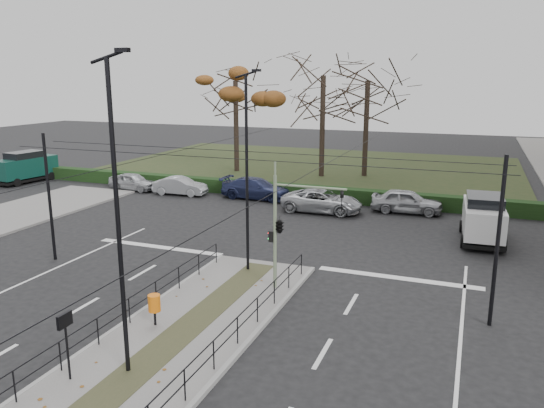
% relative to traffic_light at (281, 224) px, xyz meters
% --- Properties ---
extents(ground, '(140.00, 140.00, 0.00)m').
position_rel_traffic_light_xyz_m(ground, '(-1.77, -2.23, -2.82)').
color(ground, black).
rests_on(ground, ground).
extents(median_island, '(4.40, 15.00, 0.14)m').
position_rel_traffic_light_xyz_m(median_island, '(-1.77, -4.73, -2.75)').
color(median_island, slate).
rests_on(median_island, ground).
extents(park, '(38.00, 26.00, 0.10)m').
position_rel_traffic_light_xyz_m(park, '(-7.77, 29.77, -2.77)').
color(park, '#243219').
rests_on(park, ground).
extents(hedge, '(38.00, 1.00, 1.00)m').
position_rel_traffic_light_xyz_m(hedge, '(-7.77, 16.37, -2.32)').
color(hedge, black).
rests_on(hedge, ground).
extents(median_railing, '(4.14, 13.24, 0.92)m').
position_rel_traffic_light_xyz_m(median_railing, '(-1.77, -4.83, -1.84)').
color(median_railing, black).
rests_on(median_railing, median_island).
extents(catenary, '(20.00, 34.00, 6.00)m').
position_rel_traffic_light_xyz_m(catenary, '(-1.77, -0.61, 0.60)').
color(catenary, black).
rests_on(catenary, ground).
extents(traffic_light, '(3.13, 1.80, 4.60)m').
position_rel_traffic_light_xyz_m(traffic_light, '(0.00, 0.00, 0.00)').
color(traffic_light, gray).
rests_on(traffic_light, median_island).
extents(litter_bin, '(0.43, 0.43, 1.09)m').
position_rel_traffic_light_xyz_m(litter_bin, '(-2.92, -4.64, -1.90)').
color(litter_bin, black).
rests_on(litter_bin, median_island).
extents(info_panel, '(0.11, 0.52, 2.00)m').
position_rel_traffic_light_xyz_m(info_panel, '(-3.27, -8.40, -1.11)').
color(info_panel, black).
rests_on(info_panel, median_island).
extents(streetlamp_median_near, '(0.75, 0.15, 8.99)m').
position_rel_traffic_light_xyz_m(streetlamp_median_near, '(-1.99, -7.44, 1.89)').
color(streetlamp_median_near, black).
rests_on(streetlamp_median_near, median_island).
extents(streetlamp_median_far, '(0.72, 0.15, 8.62)m').
position_rel_traffic_light_xyz_m(streetlamp_median_far, '(-2.09, 1.48, 1.70)').
color(streetlamp_median_far, black).
rests_on(streetlamp_median_far, median_island).
extents(parked_car_first, '(4.02, 1.84, 1.33)m').
position_rel_traffic_light_xyz_m(parked_car_first, '(-17.48, 14.63, -2.15)').
color(parked_car_first, '#A3A5AA').
rests_on(parked_car_first, ground).
extents(parked_car_second, '(4.10, 1.70, 1.32)m').
position_rel_traffic_light_xyz_m(parked_car_second, '(-13.22, 14.46, -2.16)').
color(parked_car_second, '#A3A5AA').
rests_on(parked_car_second, ground).
extents(parked_car_third, '(5.16, 2.19, 1.49)m').
position_rel_traffic_light_xyz_m(parked_car_third, '(-7.48, 15.30, -2.08)').
color(parked_car_third, '#1F2549').
rests_on(parked_car_third, ground).
extents(parked_car_fourth, '(5.21, 2.48, 1.44)m').
position_rel_traffic_light_xyz_m(parked_car_fourth, '(-2.04, 13.23, -2.10)').
color(parked_car_fourth, '#A3A5AA').
rests_on(parked_car_fourth, ground).
extents(white_van, '(2.34, 4.78, 2.48)m').
position_rel_traffic_light_xyz_m(white_van, '(7.56, 10.17, -1.53)').
color(white_van, silver).
rests_on(white_van, ground).
extents(green_van, '(2.52, 5.29, 2.55)m').
position_rel_traffic_light_xyz_m(green_van, '(-27.57, 14.14, -1.50)').
color(green_van, '#0B342B').
rests_on(green_van, ground).
extents(rust_tree, '(7.39, 7.39, 10.61)m').
position_rel_traffic_light_xyz_m(rust_tree, '(-13.47, 24.97, 5.33)').
color(rust_tree, black).
rests_on(rust_tree, park).
extents(bare_tree_center, '(7.44, 7.44, 10.78)m').
position_rel_traffic_light_xyz_m(bare_tree_center, '(-2.01, 26.65, 4.80)').
color(bare_tree_center, black).
rests_on(bare_tree_center, park).
extents(bare_tree_near, '(6.46, 6.46, 11.33)m').
position_rel_traffic_light_xyz_m(bare_tree_near, '(-5.47, 25.20, 5.18)').
color(bare_tree_near, black).
rests_on(bare_tree_near, park).
extents(parked_car_fifth, '(4.50, 1.93, 1.52)m').
position_rel_traffic_light_xyz_m(parked_car_fifth, '(3.07, 14.97, -2.06)').
color(parked_car_fifth, '#A3A5AA').
rests_on(parked_car_fifth, ground).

